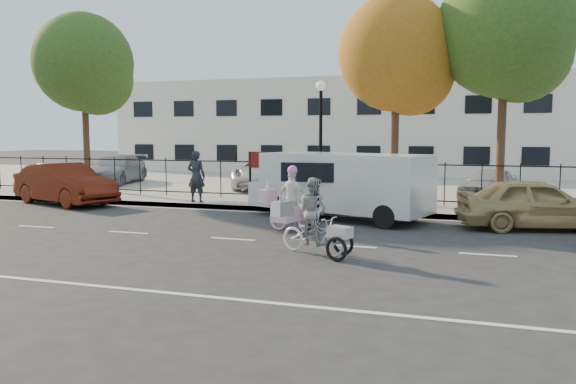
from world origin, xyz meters
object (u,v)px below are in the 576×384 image
at_px(lamppost, 321,120).
at_px(red_sedan, 65,184).
at_px(lot_car_d, 489,183).
at_px(pedestrian, 196,176).
at_px(gold_sedan, 536,204).
at_px(lot_car_a, 116,169).
at_px(lot_car_c, 264,174).
at_px(zebra_trike, 313,225).
at_px(unicorn_bike, 291,208).
at_px(lot_car_b, 265,172).
at_px(white_van, 341,183).

xyz_separation_m(lamppost, red_sedan, (-9.18, -2.30, -2.35)).
bearing_deg(lot_car_d, pedestrian, -135.77).
height_order(gold_sedan, lot_car_a, lot_car_a).
height_order(lot_car_c, lot_car_d, lot_car_c).
bearing_deg(lot_car_c, red_sedan, -146.26).
relative_size(zebra_trike, lot_car_d, 0.56).
height_order(lamppost, zebra_trike, lamppost).
relative_size(zebra_trike, gold_sedan, 0.47).
bearing_deg(gold_sedan, unicorn_bike, 98.16).
relative_size(red_sedan, lot_car_b, 0.87).
bearing_deg(lamppost, lot_car_d, 26.47).
bearing_deg(lot_car_b, pedestrian, -108.60).
relative_size(white_van, lot_car_b, 1.15).
bearing_deg(gold_sedan, lot_car_d, -3.27).
xyz_separation_m(zebra_trike, unicorn_bike, (-1.26, 2.47, 0.01)).
distance_m(pedestrian, lot_car_a, 9.28).
distance_m(zebra_trike, white_van, 5.20).
height_order(lamppost, lot_car_c, lamppost).
xyz_separation_m(zebra_trike, gold_sedan, (4.99, 4.93, 0.06)).
distance_m(zebra_trike, lot_car_b, 13.44).
bearing_deg(red_sedan, lot_car_c, -17.95).
height_order(red_sedan, gold_sedan, red_sedan).
bearing_deg(unicorn_bike, red_sedan, 91.16).
xyz_separation_m(lot_car_b, lot_car_d, (9.55, -1.48, -0.14)).
bearing_deg(unicorn_bike, zebra_trike, -134.26).
height_order(lamppost, red_sedan, lamppost).
height_order(lot_car_b, lot_car_d, lot_car_b).
distance_m(pedestrian, lot_car_c, 5.95).
distance_m(lamppost, pedestrian, 4.91).
xyz_separation_m(gold_sedan, pedestrian, (-11.12, 1.60, 0.38)).
xyz_separation_m(gold_sedan, lot_car_c, (-10.72, 7.52, 0.04)).
height_order(zebra_trike, lot_car_d, zebra_trike).
relative_size(red_sedan, pedestrian, 2.48).
relative_size(pedestrian, lot_car_c, 0.52).
height_order(zebra_trike, white_van, white_van).
height_order(lamppost, lot_car_d, lamppost).
bearing_deg(lot_car_c, gold_sedan, -53.74).
bearing_deg(gold_sedan, white_van, 74.39).
bearing_deg(lot_car_d, red_sedan, -139.32).
bearing_deg(unicorn_bike, pedestrian, 68.80).
distance_m(unicorn_bike, gold_sedan, 6.72).
relative_size(lamppost, unicorn_bike, 2.39).
distance_m(lamppost, lot_car_a, 12.61).
bearing_deg(lot_car_d, lot_car_b, -167.23).
bearing_deg(unicorn_bike, lot_car_d, -13.66).
distance_m(unicorn_bike, lot_car_a, 15.61).
distance_m(red_sedan, pedestrian, 5.02).
height_order(lot_car_a, lot_car_c, lot_car_a).
relative_size(unicorn_bike, pedestrian, 0.97).
distance_m(red_sedan, lot_car_b, 8.62).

